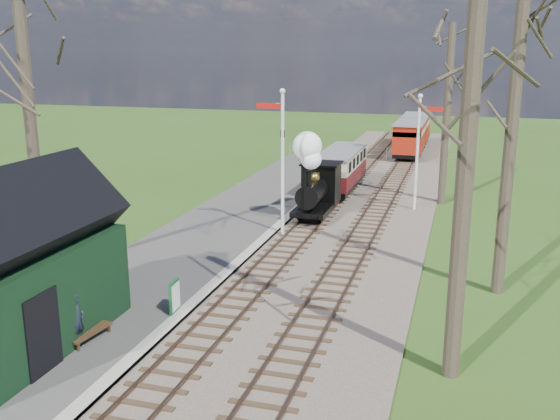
% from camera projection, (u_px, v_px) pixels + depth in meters
% --- Properties ---
extents(distant_hills, '(114.40, 48.00, 22.02)m').
position_uv_depth(distant_hills, '(412.00, 255.00, 74.86)').
color(distant_hills, '#385B23').
rests_on(distant_hills, ground).
extents(ballast_bed, '(8.00, 60.00, 0.10)m').
position_uv_depth(ballast_bed, '(354.00, 206.00, 31.50)').
color(ballast_bed, brown).
rests_on(ballast_bed, ground).
extents(track_near, '(1.60, 60.00, 0.15)m').
position_uv_depth(track_near, '(329.00, 203.00, 31.85)').
color(track_near, brown).
rests_on(track_near, ground).
extents(track_far, '(1.60, 60.00, 0.15)m').
position_uv_depth(track_far, '(379.00, 207.00, 31.13)').
color(track_far, brown).
rests_on(track_far, ground).
extents(platform, '(5.00, 44.00, 0.20)m').
position_uv_depth(platform, '(203.00, 242.00, 25.39)').
color(platform, '#474442').
rests_on(platform, ground).
extents(coping_strip, '(0.40, 44.00, 0.21)m').
position_uv_depth(coping_strip, '(256.00, 247.00, 24.75)').
color(coping_strip, '#B2AD9E').
rests_on(coping_strip, ground).
extents(station_shed, '(3.25, 6.30, 4.78)m').
position_uv_depth(station_shed, '(13.00, 271.00, 15.78)').
color(station_shed, black).
rests_on(station_shed, platform).
extents(semaphore_near, '(1.22, 0.24, 6.22)m').
position_uv_depth(semaphore_near, '(281.00, 152.00, 25.62)').
color(semaphore_near, silver).
rests_on(semaphore_near, ground).
extents(semaphore_far, '(1.22, 0.24, 5.72)m').
position_uv_depth(semaphore_far, '(419.00, 144.00, 29.83)').
color(semaphore_far, silver).
rests_on(semaphore_far, ground).
extents(bare_trees, '(15.51, 22.39, 12.00)m').
position_uv_depth(bare_trees, '(292.00, 133.00, 19.16)').
color(bare_trees, '#382D23').
rests_on(bare_trees, ground).
extents(fence_line, '(12.60, 0.08, 1.00)m').
position_uv_depth(fence_line, '(374.00, 153.00, 44.65)').
color(fence_line, slate).
rests_on(fence_line, ground).
extents(locomotive, '(1.64, 3.82, 4.09)m').
position_uv_depth(locomotive, '(316.00, 180.00, 28.69)').
color(locomotive, black).
rests_on(locomotive, ground).
extents(coach, '(1.91, 6.55, 2.01)m').
position_uv_depth(coach, '(341.00, 168.00, 34.44)').
color(coach, black).
rests_on(coach, ground).
extents(red_carriage_a, '(2.05, 5.07, 2.16)m').
position_uv_depth(red_carriage_a, '(409.00, 138.00, 45.20)').
color(red_carriage_a, black).
rests_on(red_carriage_a, ground).
extents(red_carriage_b, '(2.05, 5.07, 2.16)m').
position_uv_depth(red_carriage_b, '(416.00, 130.00, 50.30)').
color(red_carriage_b, black).
rests_on(red_carriage_b, ground).
extents(sign_board, '(0.13, 0.66, 0.97)m').
position_uv_depth(sign_board, '(175.00, 296.00, 18.27)').
color(sign_board, '#104C24').
rests_on(sign_board, platform).
extents(bench, '(0.60, 1.46, 0.81)m').
position_uv_depth(bench, '(86.00, 326.00, 16.54)').
color(bench, '#3F2816').
rests_on(bench, platform).
extents(person, '(0.37, 0.54, 1.45)m').
position_uv_depth(person, '(77.00, 320.00, 16.11)').
color(person, black).
rests_on(person, platform).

